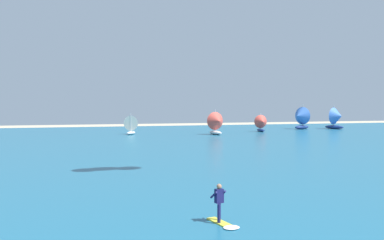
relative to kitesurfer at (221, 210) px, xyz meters
name	(u,v)px	position (x,y,z in m)	size (l,w,h in m)	color
ocean	(121,146)	(-0.97, 33.70, -0.65)	(160.00, 90.00, 0.10)	#1E607F
kitesurfer	(221,210)	(0.00, 0.00, 0.00)	(0.98, 2.03, 1.67)	yellow
sailboat_center_horizon	(217,123)	(16.42, 47.81, 1.37)	(3.27, 3.78, 4.30)	silver
sailboat_near_shore	(262,123)	(27.01, 52.85, 1.01)	(2.57, 3.03, 3.52)	navy
sailboat_mid_right	(132,125)	(2.81, 52.72, 1.04)	(2.86, 3.21, 3.59)	silver
sailboat_trailing	(300,118)	(38.00, 57.72, 1.76)	(4.59, 4.11, 5.16)	navy
sailboat_far_right	(337,118)	(45.66, 56.21, 1.69)	(3.99, 4.44, 5.01)	navy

